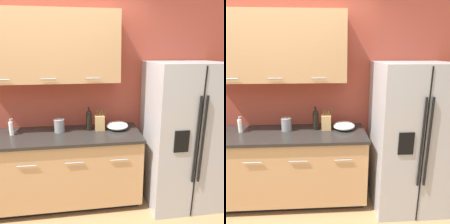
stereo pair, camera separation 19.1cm
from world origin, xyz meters
The scene contains 8 objects.
wall_back centered at (0.02, 1.30, 1.45)m, with size 10.00×0.39×2.60m.
counter_unit centered at (0.09, 1.00, 0.47)m, with size 2.08×0.64×0.93m.
refrigerator centered at (1.65, 0.91, 0.88)m, with size 0.86×0.83×1.76m.
knife_block centered at (0.65, 1.10, 1.03)m, with size 0.13×0.11×0.27m.
wine_bottle centered at (0.52, 1.10, 1.06)m, with size 0.07×0.07×0.29m.
soap_dispenser centered at (-0.39, 1.05, 1.01)m, with size 0.05×0.05×0.20m.
steel_canister centered at (0.16, 1.09, 1.01)m, with size 0.13×0.13×0.17m.
mixing_bowl centered at (0.87, 1.09, 0.97)m, with size 0.27×0.27×0.09m.
Camera 1 is at (0.45, -1.48, 1.87)m, focal length 35.00 mm.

